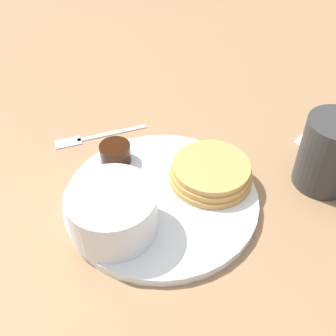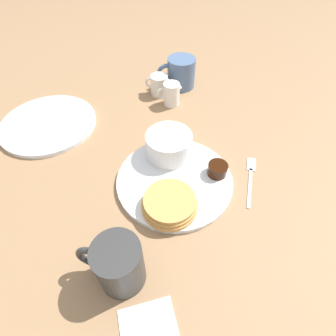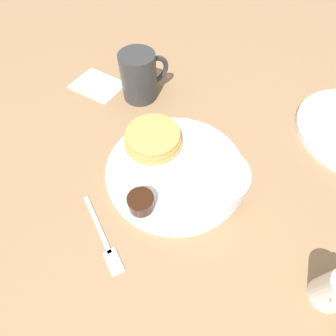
% 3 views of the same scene
% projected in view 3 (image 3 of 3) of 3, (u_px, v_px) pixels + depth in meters
% --- Properties ---
extents(ground_plane, '(4.00, 4.00, 0.00)m').
position_uv_depth(ground_plane, '(175.00, 171.00, 0.49)').
color(ground_plane, '#93704C').
extents(plate, '(0.26, 0.26, 0.01)m').
position_uv_depth(plate, '(175.00, 170.00, 0.48)').
color(plate, white).
rests_on(plate, ground_plane).
extents(pancake_stack, '(0.11, 0.11, 0.03)m').
position_uv_depth(pancake_stack, '(153.00, 138.00, 0.50)').
color(pancake_stack, tan).
rests_on(pancake_stack, plate).
extents(bowl, '(0.11, 0.11, 0.06)m').
position_uv_depth(bowl, '(214.00, 181.00, 0.43)').
color(bowl, white).
rests_on(bowl, plate).
extents(syrup_cup, '(0.04, 0.04, 0.03)m').
position_uv_depth(syrup_cup, '(141.00, 202.00, 0.42)').
color(syrup_cup, black).
rests_on(syrup_cup, plate).
extents(butter_ramekin, '(0.04, 0.04, 0.04)m').
position_uv_depth(butter_ramekin, '(218.00, 198.00, 0.43)').
color(butter_ramekin, white).
rests_on(butter_ramekin, plate).
extents(coffee_mug, '(0.09, 0.10, 0.10)m').
position_uv_depth(coffee_mug, '(140.00, 76.00, 0.56)').
color(coffee_mug, '#333333').
rests_on(coffee_mug, ground_plane).
extents(fork, '(0.12, 0.10, 0.00)m').
position_uv_depth(fork, '(105.00, 242.00, 0.41)').
color(fork, silver).
rests_on(fork, ground_plane).
extents(napkin, '(0.13, 0.10, 0.00)m').
position_uv_depth(napkin, '(97.00, 85.00, 0.62)').
color(napkin, white).
rests_on(napkin, ground_plane).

